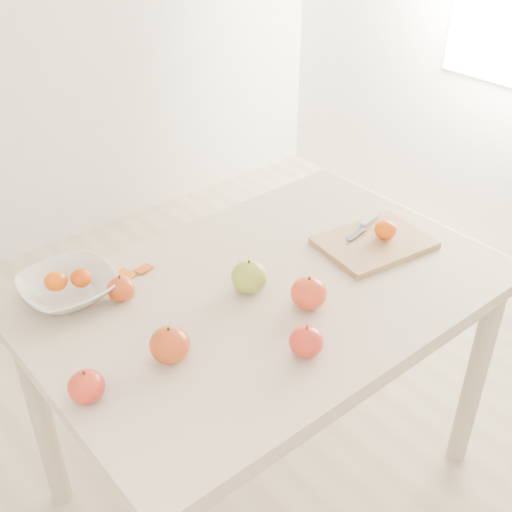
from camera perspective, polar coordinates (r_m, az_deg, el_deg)
ground at (r=2.18m, az=0.89°, el=-18.88°), size 3.50×3.50×0.00m
table at (r=1.71m, az=1.07°, el=-5.43°), size 1.20×0.80×0.75m
cutting_board at (r=1.84m, az=10.46°, el=1.16°), size 0.33×0.26×0.02m
board_tangerine at (r=1.84m, az=11.42°, el=2.31°), size 0.06×0.06×0.05m
fruit_bowl at (r=1.67m, az=-16.32°, el=-2.69°), size 0.23×0.23×0.06m
bowl_tangerine_near at (r=1.65m, az=-17.37°, el=-2.14°), size 0.06×0.06×0.05m
bowl_tangerine_far at (r=1.65m, az=-15.30°, el=-1.88°), size 0.05×0.05×0.05m
orange_peel_a at (r=1.71m, az=-11.72°, el=-1.96°), size 0.07×0.07×0.01m
orange_peel_b at (r=1.74m, az=-9.96°, el=-1.19°), size 0.05×0.04×0.01m
paring_knife at (r=1.90m, az=9.85°, el=2.92°), size 0.17×0.06×0.01m
apple_green at (r=1.62m, az=-0.61°, el=-1.84°), size 0.09×0.09×0.08m
apple_red_a at (r=1.63m, az=-11.91°, el=-2.86°), size 0.07×0.07×0.06m
apple_red_b at (r=1.43m, az=-7.67°, el=-7.80°), size 0.09×0.09×0.08m
apple_red_d at (r=1.38m, az=-14.84°, el=-11.15°), size 0.08×0.08×0.07m
apple_red_c at (r=1.57m, az=4.70°, el=-3.30°), size 0.09×0.09×0.08m
apple_red_e at (r=1.44m, az=4.48°, el=-7.59°), size 0.08×0.08×0.07m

